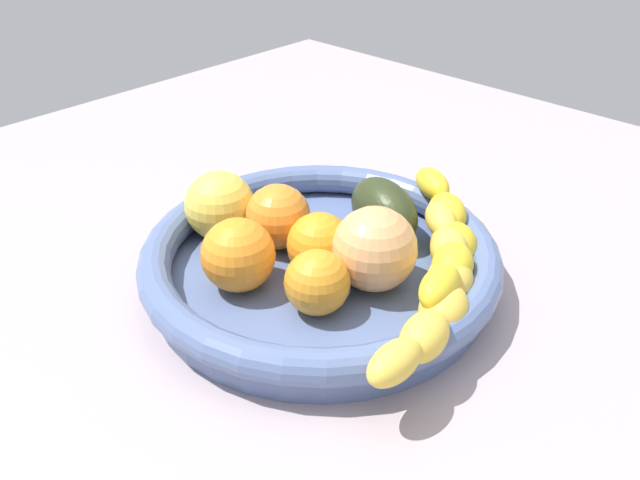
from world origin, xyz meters
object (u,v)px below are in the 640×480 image
(orange_mid_left, at_px, (319,245))
(orange_mid_right, at_px, (281,215))
(banana_draped_right, at_px, (438,290))
(avocado_dark, at_px, (384,211))
(orange_front, at_px, (238,255))
(banana_draped_left, at_px, (447,238))
(fruit_bowl, at_px, (320,260))
(peach_blush, at_px, (374,249))
(orange_rear, at_px, (317,282))
(apple_yellow, at_px, (220,206))

(orange_mid_left, distance_m, orange_mid_right, 0.06)
(banana_draped_right, height_order, avocado_dark, avocado_dark)
(orange_front, height_order, orange_mid_left, orange_front)
(banana_draped_left, relative_size, orange_mid_left, 3.30)
(fruit_bowl, bearing_deg, orange_mid_left, -51.22)
(fruit_bowl, height_order, peach_blush, peach_blush)
(banana_draped_left, bearing_deg, orange_mid_right, -150.35)
(fruit_bowl, height_order, banana_draped_right, banana_draped_right)
(fruit_bowl, relative_size, orange_mid_right, 5.21)
(banana_draped_right, distance_m, orange_rear, 0.10)
(banana_draped_left, height_order, orange_mid_left, orange_mid_left)
(orange_front, xyz_separation_m, orange_mid_left, (0.04, 0.06, -0.00))
(fruit_bowl, relative_size, banana_draped_left, 1.69)
(fruit_bowl, relative_size, avocado_dark, 3.57)
(orange_front, height_order, peach_blush, peach_blush)
(banana_draped_left, distance_m, orange_rear, 0.14)
(fruit_bowl, height_order, orange_rear, orange_rear)
(banana_draped_left, height_order, orange_mid_right, orange_mid_right)
(fruit_bowl, bearing_deg, apple_yellow, -165.86)
(orange_mid_left, height_order, orange_rear, orange_mid_left)
(fruit_bowl, bearing_deg, banana_draped_left, 45.00)
(banana_draped_right, bearing_deg, orange_mid_right, -176.85)
(apple_yellow, bearing_deg, orange_rear, -7.41)
(banana_draped_left, height_order, apple_yellow, apple_yellow)
(banana_draped_right, distance_m, orange_front, 0.18)
(orange_rear, bearing_deg, avocado_dark, 104.94)
(orange_mid_right, xyz_separation_m, avocado_dark, (0.06, 0.08, -0.01))
(banana_draped_left, bearing_deg, banana_draped_right, -61.31)
(banana_draped_right, relative_size, avocado_dark, 2.54)
(orange_mid_left, height_order, orange_mid_right, orange_mid_right)
(orange_front, relative_size, orange_rear, 1.18)
(apple_yellow, bearing_deg, orange_front, -28.78)
(apple_yellow, bearing_deg, fruit_bowl, 14.14)
(orange_front, bearing_deg, banana_draped_right, 28.86)
(banana_draped_left, relative_size, peach_blush, 2.59)
(orange_front, relative_size, orange_mid_left, 1.11)
(fruit_bowl, xyz_separation_m, banana_draped_left, (0.08, 0.08, 0.02))
(peach_blush, bearing_deg, orange_mid_right, -175.28)
(banana_draped_right, bearing_deg, avocado_dark, 147.68)
(orange_mid_right, bearing_deg, orange_front, -72.07)
(fruit_bowl, relative_size, peach_blush, 4.39)
(orange_rear, relative_size, apple_yellow, 0.81)
(orange_rear, bearing_deg, orange_mid_left, 131.61)
(orange_front, height_order, apple_yellow, apple_yellow)
(banana_draped_right, xyz_separation_m, apple_yellow, (-0.23, -0.04, 0.01))
(fruit_bowl, xyz_separation_m, apple_yellow, (-0.11, -0.03, 0.03))
(fruit_bowl, height_order, orange_mid_right, orange_mid_right)
(orange_front, xyz_separation_m, avocado_dark, (0.04, 0.16, -0.01))
(banana_draped_right, height_order, orange_mid_right, orange_mid_right)
(orange_front, distance_m, orange_mid_left, 0.07)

